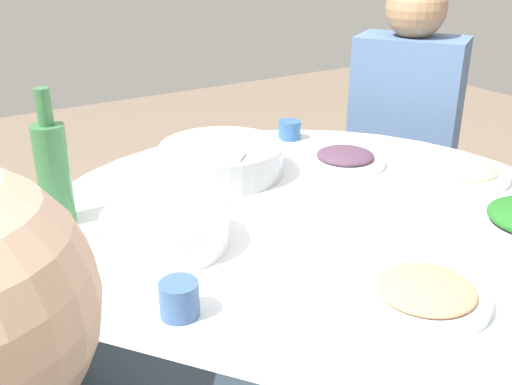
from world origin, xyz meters
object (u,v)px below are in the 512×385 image
Objects in this scene: tea_cup_near at (289,130)px; tea_cup_far at (179,299)px; rice_bowl at (222,159)px; soup_bowl at (166,230)px; round_dining_table at (314,269)px; diner_left at (405,117)px; stool_for_diner_left at (390,259)px; dish_shrimp at (425,293)px; dish_noodles at (462,172)px; green_bottle at (53,171)px; dish_eggplant at (345,158)px.

tea_cup_far is at bearing -136.46° from tea_cup_near.
rice_bowl reaches higher than soup_bowl.
tea_cup_far reaches higher than round_dining_table.
stool_for_diner_left is at bearing -26.57° from diner_left.
rice_bowl is 0.68× the size of stool_for_diner_left.
soup_bowl is at bearing -158.98° from diner_left.
rice_bowl reaches higher than stool_for_diner_left.
dish_shrimp is (0.27, -0.40, -0.02)m from soup_bowl.
dish_noodles reaches higher than stool_for_diner_left.
soup_bowl is 0.27m from green_bottle.
dish_shrimp is 0.46× the size of stool_for_diner_left.
round_dining_table is 0.36m from soup_bowl.
tea_cup_near is at bearing 34.76° from soup_bowl.
soup_bowl is 0.75m from dish_noodles.
green_bottle is (-0.46, 0.26, 0.24)m from round_dining_table.
tea_cup_near is 0.48m from diner_left.
round_dining_table is 2.68× the size of stool_for_diner_left.
green_bottle is at bearing -170.73° from diner_left.
tea_cup_far is (-0.65, -0.62, 0.00)m from tea_cup_near.
stool_for_diner_left is (1.19, 0.19, -0.67)m from green_bottle.
tea_cup_near is (0.72, 0.19, -0.09)m from green_bottle.
green_bottle is at bearing 162.23° from dish_noodles.
dish_noodles reaches higher than round_dining_table.
soup_bowl is at bearing -165.51° from dish_eggplant.
stool_for_diner_left is (1.05, 0.40, -0.59)m from soup_bowl.
stool_for_diner_left is 0.54m from diner_left.
tea_cup_far reaches higher than dish_noodles.
dish_shrimp is 0.58m from dish_noodles.
rice_bowl reaches higher than dish_eggplant.
dish_eggplant is at bearing 61.50° from dish_shrimp.
dish_eggplant is (0.30, -0.12, -0.02)m from rice_bowl.
tea_cup_near is (0.57, 0.40, -0.01)m from soup_bowl.
rice_bowl reaches higher than dish_noodles.
dish_shrimp is at bearing -134.01° from diner_left.
dish_shrimp is at bearing -97.89° from round_dining_table.
dish_eggplant is at bearing 14.49° from soup_bowl.
rice_bowl is 0.33m from tea_cup_near.
rice_bowl is at bearing 98.77° from round_dining_table.
dish_noodles is 0.29× the size of diner_left.
tea_cup_near is at bearing 89.66° from dish_eggplant.
tea_cup_far is 0.08× the size of diner_left.
dish_noodles is at bearing -5.94° from soup_bowl.
tea_cup_near is 0.15× the size of stool_for_diner_left.
soup_bowl is 1.27m from stool_for_diner_left.
green_bottle is (-0.71, 0.06, 0.10)m from dish_eggplant.
tea_cup_near reaches higher than dish_eggplant.
tea_cup_far reaches higher than tea_cup_near.
stool_for_diner_left is at bearing 28.11° from dish_eggplant.
green_bottle reaches higher than rice_bowl.
diner_left reaches higher than green_bottle.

